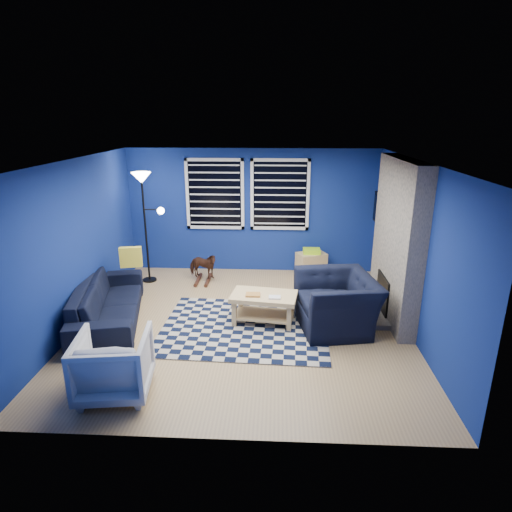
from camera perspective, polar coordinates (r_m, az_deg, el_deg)
The scene contains 18 objects.
floor at distance 6.75m, azimuth -1.69°, elevation -9.07°, with size 5.00×5.00×0.00m, color tan.
ceiling at distance 6.03m, azimuth -1.91°, elevation 12.54°, with size 5.00×5.00×0.00m, color white.
wall_back at distance 8.70m, azimuth -0.48°, elevation 5.96°, with size 5.00×5.00×0.00m, color navy.
wall_left at distance 6.94m, azimuth -22.84°, elevation 1.33°, with size 5.00×5.00×0.00m, color navy.
wall_right at distance 6.57m, azimuth 20.48°, elevation 0.73°, with size 5.00×5.00×0.00m, color navy.
fireplace at distance 7.01m, azimuth 18.17°, elevation 1.56°, with size 0.65×2.00×2.50m.
window_left at distance 8.67m, azimuth -5.51°, elevation 8.19°, with size 1.17×0.06×1.42m.
window_right at distance 8.58m, azimuth 3.21°, elevation 8.14°, with size 1.17×0.06×1.42m.
tv at distance 8.39m, azimuth 16.32°, elevation 5.82°, with size 0.07×1.00×0.58m.
rug at distance 6.65m, azimuth -1.56°, elevation -9.47°, with size 2.50×2.00×0.02m, color black.
sofa at distance 7.06m, azimuth -19.08°, elevation -5.92°, with size 0.89×2.26×0.66m, color black.
armchair_big at distance 6.63m, azimuth 10.69°, elevation -6.08°, with size 1.08×1.24×0.81m, color black.
armchair_bent at distance 5.32m, azimuth -18.44°, elevation -13.54°, with size 0.80×0.83×0.75m, color gray.
rocking_horse at distance 8.34m, azimuth -7.14°, elevation -1.29°, with size 0.62×0.28×0.52m, color #452716.
coffee_table at distance 6.66m, azimuth 1.05°, elevation -6.19°, with size 1.07×0.71×0.50m.
cabinet at distance 8.74m, azimuth 7.36°, elevation -0.98°, with size 0.66×0.56×0.55m.
floor_lamp at distance 8.24m, azimuth -14.73°, elevation 8.10°, with size 0.58×0.35×2.11m.
throw_pillow at distance 7.49m, azimuth -16.35°, elevation -0.14°, with size 0.36×0.11×0.34m, color yellow.
Camera 1 is at (0.49, -5.98, 3.10)m, focal length 30.00 mm.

